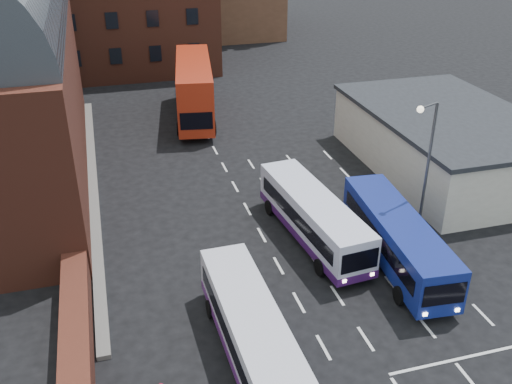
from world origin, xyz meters
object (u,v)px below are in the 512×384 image
object	(u,v)px
bus_white_inbound	(313,215)
bus_blue	(397,237)
bus_white_outbound	(251,328)
street_lamp	(426,159)
bus_red_double	(194,89)

from	to	relation	value
bus_white_inbound	bus_blue	distance (m)	4.77
bus_white_outbound	street_lamp	xyz separation A→B (m)	(11.51, 6.59, 3.39)
bus_blue	street_lamp	world-z (taller)	street_lamp
street_lamp	bus_blue	bearing A→B (deg)	-139.87
bus_white_inbound	street_lamp	xyz separation A→B (m)	(5.71, -1.41, 3.29)
street_lamp	bus_white_inbound	bearing A→B (deg)	166.18
bus_white_outbound	bus_blue	bearing A→B (deg)	25.48
bus_red_double	street_lamp	bearing A→B (deg)	119.38
bus_blue	street_lamp	bearing A→B (deg)	-135.27
bus_blue	street_lamp	size ratio (longest dim) A/B	1.27
bus_white_inbound	bus_blue	world-z (taller)	bus_blue
bus_white_outbound	bus_blue	world-z (taller)	bus_blue
bus_red_double	street_lamp	distance (m)	24.51
bus_red_double	bus_white_outbound	bearing A→B (deg)	93.20
bus_blue	bus_white_outbound	bearing A→B (deg)	31.36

